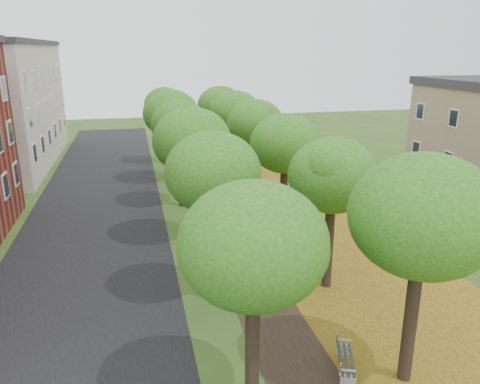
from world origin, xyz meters
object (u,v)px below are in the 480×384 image
car_silver (457,229)px  car_grey (370,182)px  car_white (358,170)px  car_red (399,199)px  bench (344,359)px

car_silver → car_grey: (0.00, 9.25, -0.07)m
car_white → car_red: bearing=156.2°
bench → car_red: (10.05, 13.64, 0.24)m
car_grey → car_silver: bearing=167.6°
car_silver → car_white: (0.65, 12.38, 0.02)m
car_red → car_white: size_ratio=0.72×
car_silver → car_grey: car_silver is taller
bench → car_grey: car_grey is taller
bench → car_silver: size_ratio=0.40×
car_red → car_white: (0.65, 6.87, 0.11)m
car_grey → car_white: bearing=-24.3°
bench → car_white: bearing=-7.3°
bench → car_red: size_ratio=0.44×
car_silver → car_grey: bearing=-9.9°
car_red → car_grey: 3.75m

